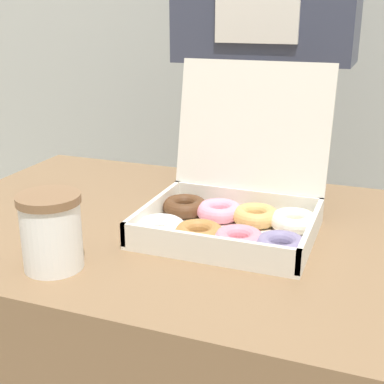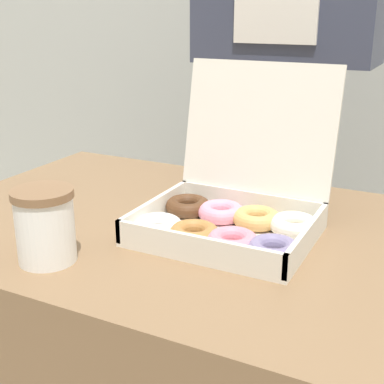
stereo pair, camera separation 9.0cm
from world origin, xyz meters
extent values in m
cube|color=silver|center=(0.12, -0.02, 0.71)|extent=(0.28, 0.23, 0.01)
cube|color=silver|center=(-0.01, -0.02, 0.73)|extent=(0.01, 0.23, 0.04)
cube|color=silver|center=(0.26, -0.02, 0.73)|extent=(0.01, 0.23, 0.04)
cube|color=silver|center=(0.12, -0.13, 0.73)|extent=(0.28, 0.01, 0.04)
cube|color=silver|center=(0.12, 0.09, 0.73)|extent=(0.28, 0.01, 0.04)
cube|color=silver|center=(0.12, 0.12, 0.87)|extent=(0.28, 0.05, 0.23)
torus|color=white|center=(0.02, -0.07, 0.73)|extent=(0.11, 0.11, 0.03)
torus|color=#4C2D19|center=(0.02, 0.03, 0.73)|extent=(0.11, 0.11, 0.03)
torus|color=#A87038|center=(0.09, -0.07, 0.73)|extent=(0.12, 0.12, 0.03)
torus|color=pink|center=(0.09, 0.03, 0.73)|extent=(0.11, 0.11, 0.03)
torus|color=pink|center=(0.15, -0.07, 0.73)|extent=(0.12, 0.12, 0.03)
torus|color=tan|center=(0.15, 0.03, 0.73)|extent=(0.12, 0.12, 0.03)
torus|color=slate|center=(0.22, -0.07, 0.73)|extent=(0.09, 0.09, 0.03)
torus|color=silver|center=(0.22, 0.03, 0.73)|extent=(0.12, 0.12, 0.03)
cylinder|color=white|center=(-0.08, -0.22, 0.76)|extent=(0.09, 0.09, 0.10)
cylinder|color=brown|center=(-0.08, -0.22, 0.81)|extent=(0.09, 0.09, 0.01)
cylinder|color=#665B51|center=(0.05, 0.48, 0.47)|extent=(0.23, 0.23, 0.94)
camera|label=1|loc=(0.35, -0.80, 1.07)|focal=50.00mm
camera|label=2|loc=(0.44, -0.77, 1.07)|focal=50.00mm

